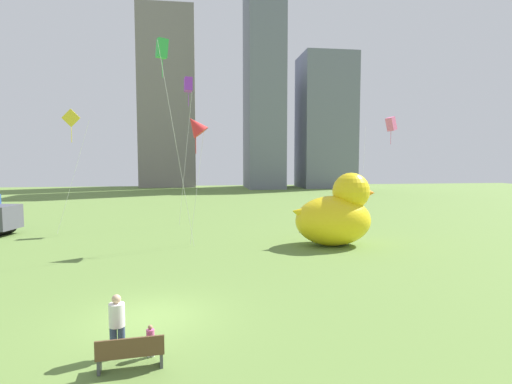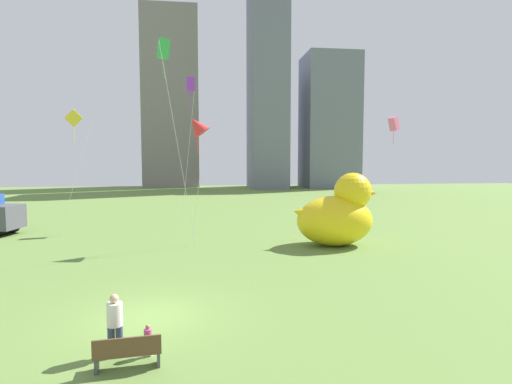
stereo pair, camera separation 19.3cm
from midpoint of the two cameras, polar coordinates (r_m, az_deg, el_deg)
ground_plane at (r=15.08m, az=-14.88°, el=-16.49°), size 140.00×140.00×0.00m
park_bench at (r=11.66m, az=-17.56°, el=-20.51°), size 1.72×0.62×0.90m
person_adult at (r=12.30m, az=-19.23°, el=-16.77°), size 0.42×0.42×1.73m
person_child at (r=12.20m, az=-14.94°, el=-19.19°), size 0.22×0.22×0.90m
giant_inflatable_duck at (r=26.05m, az=10.88°, el=-3.10°), size 5.48×3.52×4.55m
city_skyline at (r=79.88m, az=-1.43°, el=12.57°), size 40.25×15.61×38.45m
kite_green at (r=26.34m, az=-13.15°, el=18.73°), size 2.20×2.19×12.55m
kite_pink at (r=36.24m, az=18.11°, el=8.93°), size 3.48×3.93×8.94m
kite_red at (r=25.48m, az=-8.63°, el=9.11°), size 1.61×1.20×8.19m
kite_purple at (r=34.17m, az=-9.58°, el=14.41°), size 1.25×1.35×11.92m
kite_yellow at (r=31.63m, az=-24.51°, el=8.81°), size 2.34×1.55×8.87m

